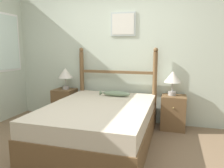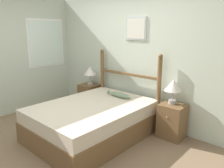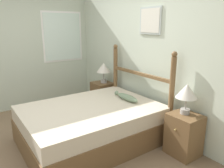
{
  "view_description": "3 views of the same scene",
  "coord_description": "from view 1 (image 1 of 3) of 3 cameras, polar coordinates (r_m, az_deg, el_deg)",
  "views": [
    {
      "loc": [
        1.11,
        -2.35,
        1.41
      ],
      "look_at": [
        0.1,
        1.05,
        0.82
      ],
      "focal_mm": 35.0,
      "sensor_mm": 36.0,
      "label": 1
    },
    {
      "loc": [
        2.66,
        -1.8,
        1.81
      ],
      "look_at": [
        0.08,
        1.06,
        0.86
      ],
      "focal_mm": 35.0,
      "sensor_mm": 36.0,
      "label": 2
    },
    {
      "loc": [
        2.77,
        -0.92,
        1.77
      ],
      "look_at": [
        -0.06,
        1.06,
        0.84
      ],
      "focal_mm": 35.0,
      "sensor_mm": 36.0,
      "label": 3
    }
  ],
  "objects": [
    {
      "name": "table_lamp_right",
      "position": [
        3.89,
        15.57,
        1.55
      ],
      "size": [
        0.29,
        0.29,
        0.42
      ],
      "color": "gray",
      "rests_on": "nightstand_right"
    },
    {
      "name": "table_lamp_left",
      "position": [
        4.42,
        -12.08,
        2.58
      ],
      "size": [
        0.29,
        0.29,
        0.42
      ],
      "color": "gray",
      "rests_on": "nightstand_left"
    },
    {
      "name": "fish_pillow",
      "position": [
        3.81,
        0.9,
        -2.52
      ],
      "size": [
        0.55,
        0.14,
        0.09
      ],
      "color": "gray",
      "rests_on": "bed"
    },
    {
      "name": "nightstand_left",
      "position": [
        4.52,
        -12.24,
        -5.07
      ],
      "size": [
        0.41,
        0.4,
        0.59
      ],
      "color": "brown",
      "rests_on": "ground_plane"
    },
    {
      "name": "headboard",
      "position": [
        4.13,
        1.2,
        0.33
      ],
      "size": [
        1.51,
        0.08,
        1.42
      ],
      "color": "brown",
      "rests_on": "ground_plane"
    },
    {
      "name": "wall_back",
      "position": [
        4.23,
        1.31,
        7.6
      ],
      "size": [
        6.4,
        0.08,
        2.55
      ],
      "color": "beige",
      "rests_on": "ground_plane"
    },
    {
      "name": "ground_plane",
      "position": [
        2.96,
        -8.13,
        -19.19
      ],
      "size": [
        16.0,
        16.0,
        0.0
      ],
      "primitive_type": "plane",
      "color": "#7A6047"
    },
    {
      "name": "bed",
      "position": [
        3.34,
        -3.32,
        -10.31
      ],
      "size": [
        1.5,
        2.03,
        0.58
      ],
      "color": "brown",
      "rests_on": "ground_plane"
    },
    {
      "name": "nightstand_right",
      "position": [
        3.99,
        15.71,
        -7.15
      ],
      "size": [
        0.41,
        0.4,
        0.59
      ],
      "color": "brown",
      "rests_on": "ground_plane"
    }
  ]
}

